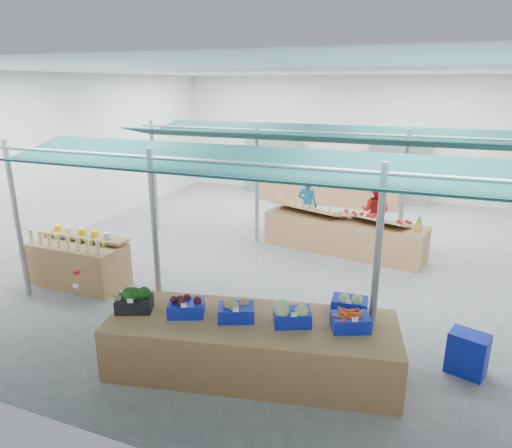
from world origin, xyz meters
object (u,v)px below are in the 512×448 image
object	(u,v)px
veg_counter	(252,345)
crate_stack	(467,353)
bottle_shelf	(80,262)
fruit_counter	(343,235)
vendor_right	(375,212)
vendor_left	(307,205)

from	to	relation	value
veg_counter	crate_stack	distance (m)	3.04
veg_counter	bottle_shelf	bearing A→B (deg)	150.06
bottle_shelf	veg_counter	bearing A→B (deg)	-17.30
fruit_counter	bottle_shelf	bearing A→B (deg)	-130.12
crate_stack	vendor_right	bearing A→B (deg)	110.60
vendor_left	vendor_right	bearing A→B (deg)	-169.77
fruit_counter	vendor_left	bearing A→B (deg)	147.72
bottle_shelf	vendor_left	xyz separation A→B (m)	(3.40, 4.92, 0.30)
bottle_shelf	vendor_left	bearing A→B (deg)	56.30
fruit_counter	vendor_right	xyz separation A→B (m)	(0.60, 1.10, 0.36)
veg_counter	fruit_counter	bearing A→B (deg)	75.60
vendor_right	veg_counter	bearing A→B (deg)	92.58
fruit_counter	vendor_right	size ratio (longest dim) A/B	2.50
veg_counter	vendor_left	xyz separation A→B (m)	(-0.95, 6.36, 0.38)
veg_counter	vendor_right	xyz separation A→B (m)	(0.85, 6.36, 0.38)
crate_stack	vendor_left	world-z (taller)	vendor_left
fruit_counter	vendor_left	xyz separation A→B (m)	(-1.20, 1.10, 0.36)
vendor_left	fruit_counter	bearing A→B (deg)	147.72
crate_stack	vendor_left	bearing A→B (deg)	125.54
vendor_right	fruit_counter	bearing A→B (deg)	71.62
bottle_shelf	vendor_left	world-z (taller)	vendor_left
bottle_shelf	fruit_counter	xyz separation A→B (m)	(4.60, 3.82, -0.06)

